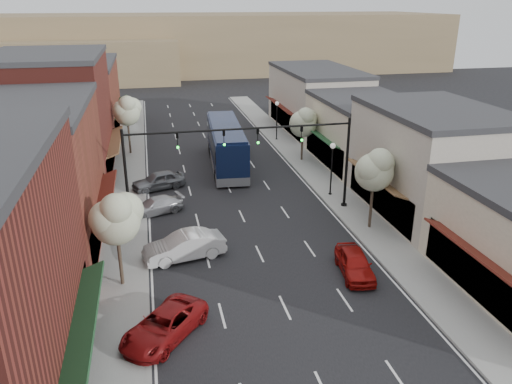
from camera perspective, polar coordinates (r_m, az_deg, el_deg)
ground at (r=29.93m, az=1.26°, el=-8.85°), size 160.00×160.00×0.00m
sidewalk_left at (r=46.21m, az=-14.40°, el=1.67°), size 2.80×73.00×0.15m
sidewalk_right at (r=48.39m, az=5.86°, el=3.12°), size 2.80×73.00×0.15m
curb_left at (r=46.16m, az=-12.66°, el=1.80°), size 0.25×73.00×0.17m
curb_right at (r=47.99m, az=4.27°, el=3.02°), size 0.25×73.00×0.17m
bldg_left_midnear at (r=33.83m, az=-25.44°, el=1.29°), size 10.14×14.10×9.40m
bldg_left_midfar at (r=46.89m, az=-22.14°, el=7.84°), size 10.14×14.10×10.90m
bldg_left_far at (r=62.66m, az=-19.79°, el=10.00°), size 10.14×18.10×8.40m
bldg_right_midnear at (r=38.59m, az=19.38°, el=3.27°), size 9.14×12.10×7.90m
bldg_right_midfar at (r=48.97m, az=12.13°, el=6.74°), size 9.14×12.10×6.40m
bldg_right_far at (r=61.58m, az=6.88°, el=10.43°), size 9.14×16.10×7.40m
hill_far at (r=115.70m, az=-9.57°, el=16.43°), size 120.00×30.00×12.00m
hill_near at (r=105.47m, az=-23.17°, el=13.56°), size 50.00×20.00×8.00m
signal_mast_right at (r=36.69m, az=6.98°, el=4.62°), size 8.22×0.46×7.00m
signal_mast_left at (r=34.76m, az=-10.86°, el=3.45°), size 8.22×0.46×7.00m
tree_right_near at (r=34.19m, az=13.50°, el=2.64°), size 2.85×2.65×5.95m
tree_right_far at (r=48.65m, az=5.45°, el=8.02°), size 2.85×2.65×5.43m
tree_left_near at (r=27.41m, az=-15.68°, el=-2.76°), size 2.85×2.65×5.69m
tree_left_far at (r=52.21m, az=-14.51°, el=9.04°), size 2.85×2.65×6.13m
lamp_post_near at (r=40.14m, az=8.68°, el=3.57°), size 0.44×0.44×4.44m
lamp_post_far at (r=56.27m, az=2.40°, el=8.86°), size 0.44×0.44×4.44m
coach_bus at (r=47.65m, az=-3.44°, el=5.41°), size 3.72×13.24×3.99m
red_hatchback at (r=29.68m, az=11.21°, el=-7.98°), size 2.25×4.42×1.44m
parked_car_a at (r=24.63m, az=-10.44°, el=-14.74°), size 4.80×5.13×1.34m
parked_car_b at (r=31.08m, az=-8.20°, el=-6.15°), size 5.26×2.73×1.65m
parked_car_c at (r=37.88m, az=-11.43°, el=-1.56°), size 4.55×2.99×1.22m
parked_car_d at (r=42.69m, az=-11.08°, el=1.31°), size 4.80×3.11×1.52m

